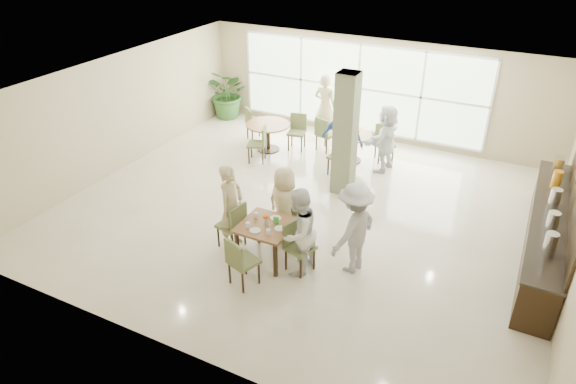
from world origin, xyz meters
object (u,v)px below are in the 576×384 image
at_px(round_table_left, 268,129).
at_px(adult_a, 342,141).
at_px(teen_standing, 354,228).
at_px(round_table_right, 351,140).
at_px(main_table, 266,229).
at_px(teen_far, 284,205).
at_px(teen_left, 231,207).
at_px(potted_plant, 229,94).
at_px(teen_right, 298,232).
at_px(buffet_counter, 547,232).
at_px(adult_standing, 325,106).
at_px(adult_b, 386,138).

xyz_separation_m(round_table_left, adult_a, (2.33, -0.58, 0.35)).
bearing_deg(adult_a, teen_standing, -56.80).
bearing_deg(round_table_right, main_table, -88.24).
bearing_deg(teen_far, main_table, 102.71).
bearing_deg(adult_a, teen_left, -93.93).
distance_m(potted_plant, adult_a, 5.06).
distance_m(teen_left, teen_right, 1.50).
height_order(round_table_right, teen_right, teen_right).
xyz_separation_m(teen_far, teen_right, (0.69, -0.81, 0.06)).
height_order(buffet_counter, adult_standing, buffet_counter).
relative_size(buffet_counter, adult_a, 2.51).
height_order(main_table, round_table_left, same).
bearing_deg(teen_far, buffet_counter, -148.67).
xyz_separation_m(main_table, round_table_left, (-2.36, 4.34, -0.07)).
bearing_deg(teen_standing, adult_b, -155.29).
relative_size(round_table_right, teen_standing, 0.62).
height_order(main_table, teen_right, teen_right).
bearing_deg(buffet_counter, round_table_left, 164.47).
relative_size(main_table, adult_b, 0.56).
bearing_deg(teen_right, adult_standing, -154.77).
height_order(round_table_right, teen_far, teen_far).
bearing_deg(round_table_right, adult_b, -4.61).
height_order(main_table, potted_plant, potted_plant).
xyz_separation_m(main_table, adult_a, (-0.03, 3.75, 0.28)).
relative_size(round_table_right, teen_left, 0.63).
relative_size(main_table, teen_left, 0.55).
distance_m(round_table_left, buffet_counter, 7.20).
xyz_separation_m(potted_plant, teen_left, (3.79, -5.80, 0.08)).
distance_m(round_table_left, teen_standing, 5.50).
height_order(adult_a, adult_b, adult_a).
bearing_deg(round_table_left, teen_right, -55.42).
bearing_deg(teen_far, potted_plant, -36.96).
bearing_deg(potted_plant, teen_right, -48.55).
height_order(buffet_counter, teen_right, buffet_counter).
xyz_separation_m(potted_plant, adult_b, (5.39, -1.30, 0.08)).
bearing_deg(round_table_right, round_table_left, -171.03).
distance_m(main_table, teen_standing, 1.60).
bearing_deg(main_table, adult_standing, 103.07).
xyz_separation_m(round_table_right, teen_standing, (1.66, -4.25, 0.30)).
relative_size(buffet_counter, adult_b, 2.79).
bearing_deg(round_table_left, teen_standing, -45.14).
xyz_separation_m(round_table_right, adult_b, (0.94, -0.08, 0.28)).
bearing_deg(potted_plant, adult_standing, -1.96).
bearing_deg(main_table, teen_standing, 16.11).
distance_m(adult_a, adult_standing, 2.43).
relative_size(buffet_counter, teen_right, 2.82).
height_order(potted_plant, adult_standing, adult_standing).
xyz_separation_m(main_table, teen_standing, (1.52, 0.44, 0.21)).
relative_size(adult_b, adult_standing, 0.91).
relative_size(round_table_right, teen_far, 0.69).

